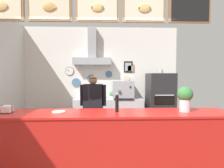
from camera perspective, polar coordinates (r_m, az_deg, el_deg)
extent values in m
cube|color=#9E9E99|center=(5.70, -3.38, 1.92)|extent=(4.59, 0.12, 3.01)
cube|color=white|center=(5.63, -3.40, 1.91)|extent=(4.55, 0.01, 2.97)
cylinder|color=black|center=(5.71, -12.73, 3.82)|extent=(0.25, 0.02, 0.25)
cylinder|color=white|center=(5.70, -12.75, 3.83)|extent=(0.23, 0.01, 0.23)
cube|color=black|center=(5.70, -13.14, 4.05)|extent=(0.08, 0.01, 0.06)
cylinder|color=teal|center=(5.68, -10.80, 0.42)|extent=(0.26, 0.02, 0.26)
cylinder|color=teal|center=(5.63, -6.35, 1.64)|extent=(0.23, 0.02, 0.23)
cylinder|color=teal|center=(5.61, -0.98, 2.98)|extent=(0.21, 0.02, 0.21)
cylinder|color=beige|center=(5.65, 4.41, 1.75)|extent=(0.20, 0.02, 0.20)
cube|color=#997047|center=(5.67, 5.62, 4.68)|extent=(0.24, 0.02, 0.24)
cube|color=gray|center=(5.66, 5.63, 4.68)|extent=(0.17, 0.01, 0.17)
cube|color=black|center=(5.66, 4.93, 5.19)|extent=(0.26, 0.02, 0.34)
cube|color=#A4A4A4|center=(5.65, 4.94, 5.19)|extent=(0.19, 0.01, 0.24)
cube|color=#A3A5AD|center=(5.50, -6.03, 6.85)|extent=(1.09, 0.32, 0.20)
cube|color=#A3A5AD|center=(5.60, -6.03, 12.33)|extent=(0.24, 0.24, 0.88)
cube|color=olive|center=(3.60, -30.44, 19.29)|extent=(0.68, 0.05, 0.40)
cube|color=beige|center=(3.57, -30.66, 19.40)|extent=(0.62, 0.01, 0.35)
ellipsoid|color=#DBAD60|center=(3.56, -30.76, 19.60)|extent=(0.23, 0.04, 0.16)
cube|color=tan|center=(3.56, -30.83, 19.63)|extent=(0.22, 0.01, 0.04)
cube|color=olive|center=(3.33, -18.26, 20.91)|extent=(0.68, 0.05, 0.40)
cube|color=beige|center=(3.31, -18.40, 21.06)|extent=(0.62, 0.01, 0.35)
ellipsoid|color=tan|center=(3.30, -18.47, 21.28)|extent=(0.21, 0.04, 0.15)
cube|color=#E5C666|center=(3.29, -18.51, 21.33)|extent=(0.20, 0.01, 0.04)
cube|color=#9E754C|center=(3.22, -4.43, 21.69)|extent=(0.68, 0.05, 0.40)
cube|color=#F2E5C6|center=(3.20, -4.45, 21.85)|extent=(0.62, 0.01, 0.35)
ellipsoid|color=#E5BC70|center=(3.19, -4.46, 22.09)|extent=(0.20, 0.04, 0.14)
cube|color=#51843D|center=(3.18, -4.47, 22.14)|extent=(0.19, 0.01, 0.04)
cube|color=#9E754C|center=(3.28, 9.65, 21.30)|extent=(0.68, 0.05, 0.40)
cube|color=#F2E5C6|center=(3.26, 9.76, 21.45)|extent=(0.62, 0.01, 0.35)
ellipsoid|color=#E5BC70|center=(3.25, 9.81, 21.69)|extent=(0.21, 0.04, 0.15)
cube|color=#51843D|center=(3.24, 9.84, 21.73)|extent=(0.20, 0.01, 0.04)
cube|color=olive|center=(3.50, 22.43, 19.93)|extent=(0.68, 0.05, 0.40)
cube|color=black|center=(3.48, 22.64, 20.05)|extent=(0.62, 0.01, 0.35)
cube|color=red|center=(2.92, -4.53, -19.01)|extent=(3.87, 0.63, 1.02)
cube|color=red|center=(2.77, -4.57, -8.85)|extent=(3.95, 0.66, 0.03)
cube|color=silver|center=(5.42, -1.07, -9.26)|extent=(1.92, 0.63, 0.92)
cube|color=#9FA1A5|center=(5.48, -1.06, -12.27)|extent=(1.82, 0.58, 0.02)
cube|color=#232326|center=(5.35, 14.34, -5.63)|extent=(0.68, 0.72, 1.63)
cube|color=black|center=(4.98, 15.58, -4.75)|extent=(0.51, 0.02, 0.20)
cube|color=silver|center=(4.94, 15.67, -3.28)|extent=(0.47, 0.02, 0.02)
cylinder|color=silver|center=(5.29, 14.46, 3.70)|extent=(0.14, 0.14, 0.10)
cube|color=#232328|center=(4.27, -5.72, -13.08)|extent=(0.33, 0.23, 0.85)
cube|color=black|center=(4.13, -5.77, -3.76)|extent=(0.43, 0.26, 0.54)
cylinder|color=black|center=(4.10, -2.36, -3.42)|extent=(0.08, 0.08, 0.46)
cylinder|color=black|center=(4.17, -9.12, -3.34)|extent=(0.08, 0.08, 0.46)
sphere|color=#997056|center=(4.10, -5.79, 1.10)|extent=(0.18, 0.18, 0.18)
ellipsoid|color=#4C331E|center=(4.10, -5.80, 1.66)|extent=(0.17, 0.17, 0.10)
cube|color=#A3A5AD|center=(5.32, 3.32, -1.75)|extent=(0.58, 0.46, 0.50)
cylinder|color=#4C4C51|center=(5.05, 2.29, -2.28)|extent=(0.06, 0.06, 0.06)
cube|color=black|center=(5.07, 3.61, -4.58)|extent=(0.52, 0.10, 0.04)
sphere|color=black|center=(5.08, 5.56, -0.84)|extent=(0.04, 0.04, 0.04)
cylinder|color=beige|center=(5.34, 0.00, -4.03)|extent=(0.11, 0.11, 0.07)
ellipsoid|color=#47894C|center=(5.33, 0.00, -3.05)|extent=(0.16, 0.16, 0.14)
cylinder|color=beige|center=(5.35, -3.08, -4.02)|extent=(0.12, 0.12, 0.07)
ellipsoid|color=#47894C|center=(5.34, -3.08, -2.80)|extent=(0.23, 0.23, 0.20)
cylinder|color=white|center=(2.88, -15.85, -8.06)|extent=(0.19, 0.19, 0.01)
cube|color=#262628|center=(3.10, -29.19, -7.55)|extent=(0.14, 0.14, 0.01)
cylinder|color=#262628|center=(3.13, -30.36, -6.50)|extent=(0.01, 0.01, 0.12)
cylinder|color=#262628|center=(3.06, -28.04, -6.63)|extent=(0.01, 0.01, 0.12)
cube|color=white|center=(3.09, -29.21, -6.68)|extent=(0.12, 0.12, 0.10)
cylinder|color=silver|center=(3.00, 21.20, -6.09)|extent=(0.16, 0.16, 0.18)
cylinder|color=gray|center=(3.01, 21.18, -7.17)|extent=(0.14, 0.14, 0.06)
ellipsoid|color=#387A3D|center=(2.98, 21.26, -2.87)|extent=(0.22, 0.22, 0.22)
cylinder|color=black|center=(2.77, 1.51, -5.98)|extent=(0.05, 0.05, 0.24)
sphere|color=gray|center=(2.75, 1.51, -3.13)|extent=(0.04, 0.04, 0.04)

